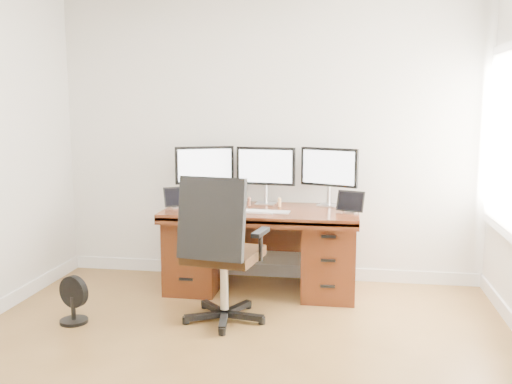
# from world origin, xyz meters

# --- Properties ---
(back_wall) EXTENTS (4.00, 0.10, 2.70)m
(back_wall) POSITION_xyz_m (0.00, 2.25, 1.35)
(back_wall) COLOR white
(back_wall) RESTS_ON ground
(desk) EXTENTS (1.70, 0.80, 0.75)m
(desk) POSITION_xyz_m (0.00, 1.83, 0.40)
(desk) COLOR #4A1F0E
(desk) RESTS_ON ground
(office_chair) EXTENTS (0.70, 0.70, 1.15)m
(office_chair) POSITION_xyz_m (-0.19, 1.01, 0.38)
(office_chair) COLOR black
(office_chair) RESTS_ON ground
(floor_fan) EXTENTS (0.25, 0.21, 0.37)m
(floor_fan) POSITION_xyz_m (-1.32, 0.82, 0.18)
(floor_fan) COLOR black
(floor_fan) RESTS_ON ground
(monitor_left) EXTENTS (0.52, 0.24, 0.53)m
(monitor_left) POSITION_xyz_m (-0.58, 2.07, 1.09)
(monitor_left) COLOR silver
(monitor_left) RESTS_ON desk
(monitor_center) EXTENTS (0.55, 0.16, 0.53)m
(monitor_center) POSITION_xyz_m (-0.00, 2.07, 1.09)
(monitor_center) COLOR silver
(monitor_center) RESTS_ON desk
(monitor_right) EXTENTS (0.52, 0.24, 0.53)m
(monitor_right) POSITION_xyz_m (0.58, 2.07, 1.09)
(monitor_right) COLOR silver
(monitor_right) RESTS_ON desk
(tablet_left) EXTENTS (0.24, 0.19, 0.19)m
(tablet_left) POSITION_xyz_m (-0.76, 1.75, 0.84)
(tablet_left) COLOR silver
(tablet_left) RESTS_ON desk
(tablet_right) EXTENTS (0.25, 0.15, 0.19)m
(tablet_right) POSITION_xyz_m (0.78, 1.75, 0.84)
(tablet_right) COLOR silver
(tablet_right) RESTS_ON desk
(keyboard) EXTENTS (0.31, 0.16, 0.01)m
(keyboard) POSITION_xyz_m (-0.02, 1.65, 0.76)
(keyboard) COLOR white
(keyboard) RESTS_ON desk
(trackpad) EXTENTS (0.13, 0.13, 0.01)m
(trackpad) POSITION_xyz_m (0.20, 1.66, 0.76)
(trackpad) COLOR #B7BABF
(trackpad) RESTS_ON desk
(drawing_tablet) EXTENTS (0.25, 0.20, 0.01)m
(drawing_tablet) POSITION_xyz_m (-0.28, 1.67, 0.76)
(drawing_tablet) COLOR black
(drawing_tablet) RESTS_ON desk
(phone) EXTENTS (0.12, 0.07, 0.01)m
(phone) POSITION_xyz_m (-0.02, 1.74, 0.76)
(phone) COLOR black
(phone) RESTS_ON desk
(figurine_orange) EXTENTS (0.03, 0.03, 0.08)m
(figurine_orange) POSITION_xyz_m (-0.35, 1.95, 0.80)
(figurine_orange) COLOR orange
(figurine_orange) RESTS_ON desk
(figurine_blue) EXTENTS (0.03, 0.03, 0.08)m
(figurine_blue) POSITION_xyz_m (-0.23, 1.95, 0.80)
(figurine_blue) COLOR #5DA9E4
(figurine_blue) RESTS_ON desk
(figurine_brown) EXTENTS (0.03, 0.03, 0.08)m
(figurine_brown) POSITION_xyz_m (-0.14, 1.95, 0.80)
(figurine_brown) COLOR brown
(figurine_brown) RESTS_ON desk
(figurine_yellow) EXTENTS (0.03, 0.03, 0.08)m
(figurine_yellow) POSITION_xyz_m (0.14, 1.95, 0.80)
(figurine_yellow) COLOR #E5AD69
(figurine_yellow) RESTS_ON desk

